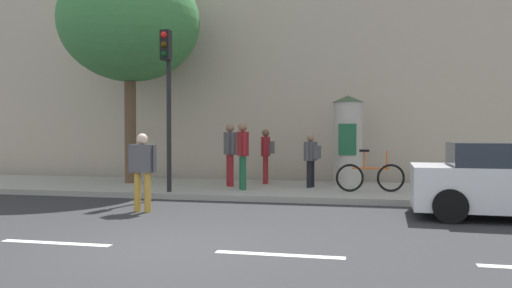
{
  "coord_description": "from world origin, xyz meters",
  "views": [
    {
      "loc": [
        2.85,
        -6.69,
        1.68
      ],
      "look_at": [
        0.95,
        2.0,
        1.47
      ],
      "focal_mm": 35.02,
      "sensor_mm": 36.0,
      "label": 1
    }
  ],
  "objects_px": {
    "street_tree": "(130,23)",
    "pedestrian_with_backpack": "(142,165)",
    "traffic_light": "(167,83)",
    "bicycle_upright": "(370,177)",
    "pedestrian_tallest": "(311,156)",
    "pedestrian_in_red_top": "(243,150)",
    "pedestrian_in_light_jacket": "(266,151)",
    "poster_column": "(348,139)",
    "pedestrian_near_pole": "(230,149)",
    "bicycle_leaning": "(465,178)"
  },
  "relations": [
    {
      "from": "poster_column",
      "to": "pedestrian_in_light_jacket",
      "type": "height_order",
      "value": "poster_column"
    },
    {
      "from": "pedestrian_tallest",
      "to": "pedestrian_in_red_top",
      "type": "bearing_deg",
      "value": -151.09
    },
    {
      "from": "pedestrian_near_pole",
      "to": "pedestrian_in_light_jacket",
      "type": "relative_size",
      "value": 1.09
    },
    {
      "from": "pedestrian_with_backpack",
      "to": "bicycle_upright",
      "type": "bearing_deg",
      "value": 35.56
    },
    {
      "from": "pedestrian_near_pole",
      "to": "street_tree",
      "type": "bearing_deg",
      "value": 174.7
    },
    {
      "from": "street_tree",
      "to": "pedestrian_in_light_jacket",
      "type": "bearing_deg",
      "value": 8.58
    },
    {
      "from": "pedestrian_with_backpack",
      "to": "pedestrian_in_light_jacket",
      "type": "xyz_separation_m",
      "value": [
        1.72,
        4.83,
        0.14
      ]
    },
    {
      "from": "bicycle_leaning",
      "to": "pedestrian_with_backpack",
      "type": "bearing_deg",
      "value": -152.81
    },
    {
      "from": "pedestrian_with_backpack",
      "to": "pedestrian_in_red_top",
      "type": "relative_size",
      "value": 0.92
    },
    {
      "from": "poster_column",
      "to": "pedestrian_tallest",
      "type": "height_order",
      "value": "poster_column"
    },
    {
      "from": "traffic_light",
      "to": "pedestrian_in_light_jacket",
      "type": "relative_size",
      "value": 2.52
    },
    {
      "from": "pedestrian_near_pole",
      "to": "bicycle_upright",
      "type": "bearing_deg",
      "value": -7.86
    },
    {
      "from": "traffic_light",
      "to": "bicycle_leaning",
      "type": "distance_m",
      "value": 7.9
    },
    {
      "from": "poster_column",
      "to": "street_tree",
      "type": "height_order",
      "value": "street_tree"
    },
    {
      "from": "traffic_light",
      "to": "pedestrian_with_backpack",
      "type": "relative_size",
      "value": 2.48
    },
    {
      "from": "pedestrian_in_red_top",
      "to": "bicycle_upright",
      "type": "xyz_separation_m",
      "value": [
        3.33,
        0.23,
        -0.68
      ]
    },
    {
      "from": "pedestrian_with_backpack",
      "to": "bicycle_leaning",
      "type": "relative_size",
      "value": 0.94
    },
    {
      "from": "street_tree",
      "to": "pedestrian_with_backpack",
      "type": "xyz_separation_m",
      "value": [
        2.37,
        -4.22,
        -4.02
      ]
    },
    {
      "from": "traffic_light",
      "to": "pedestrian_in_red_top",
      "type": "height_order",
      "value": "traffic_light"
    },
    {
      "from": "street_tree",
      "to": "bicycle_leaning",
      "type": "distance_m",
      "value": 10.44
    },
    {
      "from": "pedestrian_in_red_top",
      "to": "bicycle_upright",
      "type": "relative_size",
      "value": 1.03
    },
    {
      "from": "bicycle_upright",
      "to": "street_tree",
      "type": "bearing_deg",
      "value": 173.29
    },
    {
      "from": "pedestrian_with_backpack",
      "to": "pedestrian_tallest",
      "type": "xyz_separation_m",
      "value": [
        3.14,
        4.11,
        0.04
      ]
    },
    {
      "from": "street_tree",
      "to": "pedestrian_in_red_top",
      "type": "height_order",
      "value": "street_tree"
    },
    {
      "from": "poster_column",
      "to": "pedestrian_near_pole",
      "type": "distance_m",
      "value": 3.48
    },
    {
      "from": "poster_column",
      "to": "bicycle_upright",
      "type": "height_order",
      "value": "poster_column"
    },
    {
      "from": "pedestrian_in_light_jacket",
      "to": "bicycle_upright",
      "type": "height_order",
      "value": "pedestrian_in_light_jacket"
    },
    {
      "from": "pedestrian_near_pole",
      "to": "pedestrian_in_red_top",
      "type": "bearing_deg",
      "value": -53.81
    },
    {
      "from": "pedestrian_in_red_top",
      "to": "poster_column",
      "type": "bearing_deg",
      "value": 35.99
    },
    {
      "from": "pedestrian_in_light_jacket",
      "to": "pedestrian_tallest",
      "type": "bearing_deg",
      "value": -26.89
    },
    {
      "from": "pedestrian_with_backpack",
      "to": "pedestrian_in_light_jacket",
      "type": "relative_size",
      "value": 1.02
    },
    {
      "from": "pedestrian_near_pole",
      "to": "pedestrian_in_red_top",
      "type": "height_order",
      "value": "pedestrian_in_red_top"
    },
    {
      "from": "bicycle_upright",
      "to": "poster_column",
      "type": "bearing_deg",
      "value": 109.89
    },
    {
      "from": "pedestrian_tallest",
      "to": "bicycle_leaning",
      "type": "height_order",
      "value": "pedestrian_tallest"
    },
    {
      "from": "pedestrian_near_pole",
      "to": "pedestrian_in_red_top",
      "type": "xyz_separation_m",
      "value": [
        0.56,
        -0.76,
        0.02
      ]
    },
    {
      "from": "street_tree",
      "to": "pedestrian_near_pole",
      "type": "xyz_separation_m",
      "value": [
        3.21,
        -0.3,
        -3.79
      ]
    },
    {
      "from": "bicycle_leaning",
      "to": "bicycle_upright",
      "type": "relative_size",
      "value": 1.01
    },
    {
      "from": "pedestrian_with_backpack",
      "to": "traffic_light",
      "type": "bearing_deg",
      "value": 98.73
    },
    {
      "from": "traffic_light",
      "to": "pedestrian_in_red_top",
      "type": "relative_size",
      "value": 2.29
    },
    {
      "from": "pedestrian_tallest",
      "to": "bicycle_upright",
      "type": "distance_m",
      "value": 1.82
    },
    {
      "from": "pedestrian_in_light_jacket",
      "to": "bicycle_upright",
      "type": "relative_size",
      "value": 0.93
    },
    {
      "from": "traffic_light",
      "to": "pedestrian_tallest",
      "type": "xyz_separation_m",
      "value": [
        3.47,
        1.93,
        -1.91
      ]
    },
    {
      "from": "pedestrian_with_backpack",
      "to": "bicycle_upright",
      "type": "relative_size",
      "value": 0.95
    },
    {
      "from": "traffic_light",
      "to": "bicycle_upright",
      "type": "relative_size",
      "value": 2.35
    },
    {
      "from": "street_tree",
      "to": "pedestrian_near_pole",
      "type": "height_order",
      "value": "street_tree"
    },
    {
      "from": "pedestrian_with_backpack",
      "to": "pedestrian_near_pole",
      "type": "xyz_separation_m",
      "value": [
        0.84,
        3.92,
        0.22
      ]
    },
    {
      "from": "pedestrian_with_backpack",
      "to": "bicycle_leaning",
      "type": "height_order",
      "value": "pedestrian_with_backpack"
    },
    {
      "from": "pedestrian_with_backpack",
      "to": "bicycle_upright",
      "type": "xyz_separation_m",
      "value": [
        4.73,
        3.38,
        -0.44
      ]
    },
    {
      "from": "traffic_light",
      "to": "pedestrian_near_pole",
      "type": "distance_m",
      "value": 2.72
    },
    {
      "from": "pedestrian_tallest",
      "to": "poster_column",
      "type": "bearing_deg",
      "value": 46.12
    }
  ]
}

